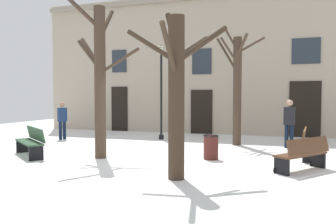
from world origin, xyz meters
TOP-DOWN VIEW (x-y plane):
  - ground_plane at (0.00, 0.00)m, footprint 29.40×29.40m
  - building_facade at (0.01, 7.85)m, footprint 18.37×0.60m
  - tree_foreground at (1.24, -1.63)m, footprint 2.32×2.30m
  - tree_left_of_center at (-1.77, 0.14)m, footprint 2.20×1.71m
  - tree_near_facade at (1.98, 4.22)m, footprint 1.86×1.82m
  - streetlamp at (-1.41, 4.90)m, footprint 0.30×0.30m
  - litter_bin at (1.56, 0.94)m, footprint 0.47×0.47m
  - bench_by_litter_bin at (4.08, 0.09)m, footprint 1.41×1.59m
  - bench_facing_shops at (-4.02, -0.29)m, footprint 1.82×1.53m
  - bench_back_to_back_right at (4.39, 2.01)m, footprint 0.69×1.78m
  - person_near_bench at (-5.60, 3.54)m, footprint 0.41×0.44m
  - person_by_shop_door at (3.90, 4.00)m, footprint 0.41×0.28m

SIDE VIEW (x-z plane):
  - ground_plane at x=0.00m, z-range 0.00..0.00m
  - litter_bin at x=1.56m, z-range 0.00..0.74m
  - bench_by_litter_bin at x=4.08m, z-range 0.00..0.88m
  - bench_back_to_back_right at x=4.39m, z-range 0.00..0.91m
  - bench_facing_shops at x=-4.02m, z-range 0.02..0.94m
  - person_near_bench at x=-5.60m, z-range 0.09..1.75m
  - person_by_shop_door at x=3.90m, z-range 0.11..1.89m
  - tree_foreground at x=1.24m, z-range 0.11..4.01m
  - tree_near_facade at x=1.98m, z-range 0.01..4.64m
  - streetlamp at x=-1.41m, z-range 0.45..4.63m
  - tree_left_of_center at x=-1.77m, z-range 0.02..5.07m
  - building_facade at x=0.01m, z-range 0.05..7.23m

